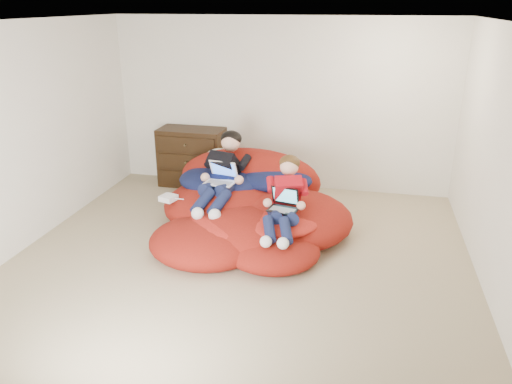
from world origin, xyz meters
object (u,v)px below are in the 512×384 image
dresser (192,157)px  younger_boy (285,196)px  older_boy (224,170)px  laptop_white (222,177)px  beanbag_pile (249,209)px  laptop_black (284,203)px

dresser → younger_boy: 2.49m
older_boy → younger_boy: size_ratio=1.22×
dresser → older_boy: older_boy is taller
younger_boy → laptop_white: bearing=153.1°
beanbag_pile → younger_boy: younger_boy is taller
older_boy → laptop_white: older_boy is taller
dresser → laptop_white: 1.60m
dresser → laptop_black: bearing=-46.9°
younger_boy → laptop_white: (-0.87, 0.44, 0.01)m
dresser → laptop_black: 2.54m
beanbag_pile → older_boy: size_ratio=1.85×
older_boy → dresser: bearing=125.3°
laptop_black → older_boy: bearing=144.1°
older_boy → laptop_black: (0.87, -0.63, -0.13)m
beanbag_pile → older_boy: (-0.36, 0.17, 0.43)m
dresser → older_boy: 1.52m
beanbag_pile → dresser: bearing=131.4°
beanbag_pile → laptop_white: size_ratio=6.15×
dresser → laptop_white: size_ratio=2.47×
beanbag_pile → laptop_white: 0.53m
dresser → older_boy: size_ratio=0.74×
beanbag_pile → laptop_black: beanbag_pile is taller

